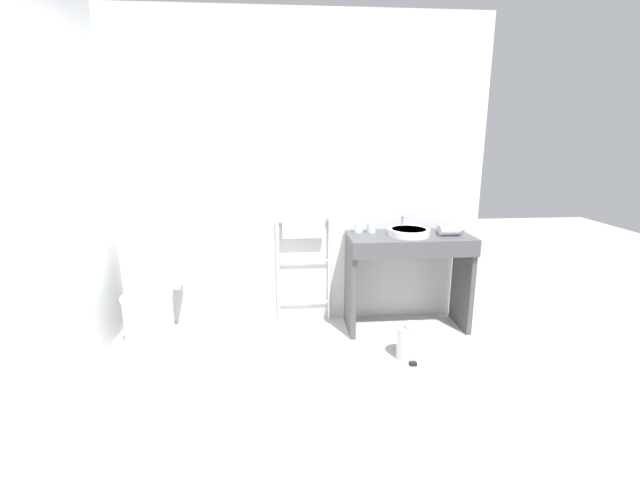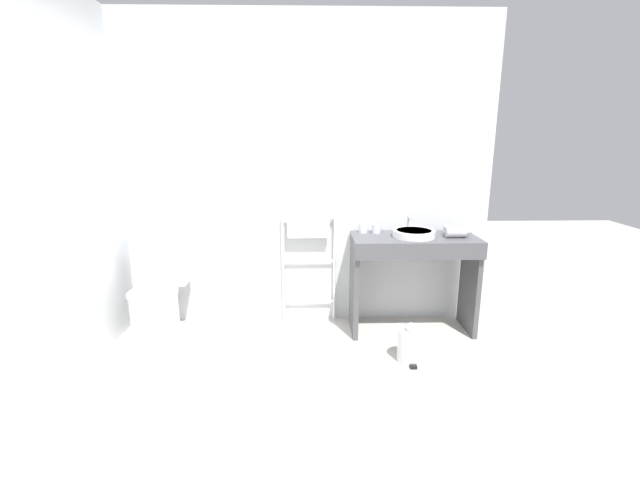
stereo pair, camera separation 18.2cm
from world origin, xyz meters
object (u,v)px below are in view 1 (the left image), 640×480
(cup_near_wall, at_px, (358,227))
(hair_dryer, at_px, (450,230))
(towel_radiator, at_px, (304,245))
(trash_bin, at_px, (410,342))
(toilet, at_px, (151,304))
(cup_near_edge, at_px, (371,228))
(sink_basin, at_px, (409,232))

(cup_near_wall, relative_size, hair_dryer, 0.38)
(towel_radiator, distance_m, cup_near_wall, 0.50)
(towel_radiator, relative_size, trash_bin, 3.20)
(toilet, height_order, trash_bin, toilet)
(cup_near_edge, bearing_deg, toilet, -173.42)
(cup_near_edge, xyz_separation_m, trash_bin, (0.18, -0.65, -0.74))
(hair_dryer, xyz_separation_m, trash_bin, (-0.45, -0.50, -0.74))
(cup_near_wall, xyz_separation_m, trash_bin, (0.29, -0.67, -0.74))
(sink_basin, relative_size, trash_bin, 1.13)
(sink_basin, height_order, cup_near_wall, cup_near_wall)
(toilet, bearing_deg, hair_dryer, 1.25)
(cup_near_wall, bearing_deg, hair_dryer, -13.41)
(cup_near_wall, distance_m, cup_near_edge, 0.11)
(sink_basin, height_order, hair_dryer, hair_dryer)
(toilet, height_order, cup_near_wall, cup_near_wall)
(toilet, xyz_separation_m, hair_dryer, (2.46, 0.05, 0.55))
(hair_dryer, bearing_deg, towel_radiator, 168.79)
(cup_near_wall, bearing_deg, towel_radiator, 172.37)
(sink_basin, xyz_separation_m, cup_near_wall, (-0.40, 0.16, 0.01))
(towel_radiator, bearing_deg, hair_dryer, -11.21)
(cup_near_wall, xyz_separation_m, hair_dryer, (0.74, -0.18, -0.00))
(sink_basin, bearing_deg, hair_dryer, -2.85)
(toilet, xyz_separation_m, cup_near_wall, (1.71, 0.23, 0.55))
(toilet, relative_size, cup_near_wall, 9.22)
(trash_bin, bearing_deg, hair_dryer, 47.55)
(towel_radiator, distance_m, sink_basin, 0.90)
(cup_near_wall, height_order, trash_bin, cup_near_wall)
(towel_radiator, height_order, cup_near_edge, towel_radiator)
(sink_basin, bearing_deg, towel_radiator, 165.54)
(sink_basin, bearing_deg, toilet, -178.07)
(sink_basin, relative_size, hair_dryer, 1.60)
(sink_basin, xyz_separation_m, cup_near_edge, (-0.29, 0.14, 0.01))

